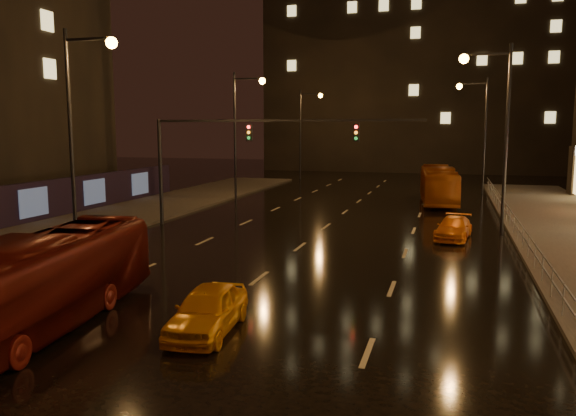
{
  "coord_description": "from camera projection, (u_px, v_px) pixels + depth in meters",
  "views": [
    {
      "loc": [
        6.85,
        -9.64,
        5.64
      ],
      "look_at": [
        0.65,
        11.73,
        2.5
      ],
      "focal_mm": 35.0,
      "sensor_mm": 36.0,
      "label": 1
    }
  ],
  "objects": [
    {
      "name": "sidewalk_left",
      "position": [
        50.0,
        234.0,
        29.83
      ],
      "size": [
        7.0,
        70.0,
        0.15
      ],
      "primitive_type": "cube",
      "color": "#38332D",
      "rests_on": "ground"
    },
    {
      "name": "taxi_far",
      "position": [
        454.0,
        228.0,
        29.0
      ],
      "size": [
        2.09,
        4.07,
        1.13
      ],
      "primitive_type": "imported",
      "rotation": [
        0.0,
        0.0,
        -0.13
      ],
      "color": "orange",
      "rests_on": "ground"
    },
    {
      "name": "building_distant",
      "position": [
        434.0,
        38.0,
        76.7
      ],
      "size": [
        44.0,
        16.0,
        36.0
      ],
      "primitive_type": "cube",
      "color": "black",
      "rests_on": "ground"
    },
    {
      "name": "ground",
      "position": [
        319.0,
        232.0,
        30.87
      ],
      "size": [
        140.0,
        140.0,
        0.0
      ],
      "primitive_type": "plane",
      "color": "black",
      "rests_on": "ground"
    },
    {
      "name": "streetlight_right",
      "position": [
        570.0,
        86.0,
        10.39
      ],
      "size": [
        2.64,
        0.5,
        10.0
      ],
      "color": "black",
      "rests_on": "ground"
    },
    {
      "name": "bus_red",
      "position": [
        41.0,
        282.0,
        15.78
      ],
      "size": [
        3.43,
        9.98,
        2.72
      ],
      "primitive_type": "imported",
      "rotation": [
        0.0,
        0.0,
        0.12
      ],
      "color": "#5C120D",
      "rests_on": "ground"
    },
    {
      "name": "bus_curb",
      "position": [
        438.0,
        185.0,
        42.89
      ],
      "size": [
        3.19,
        10.28,
        2.82
      ],
      "primitive_type": "imported",
      "rotation": [
        0.0,
        0.0,
        0.08
      ],
      "color": "#9B430F",
      "rests_on": "ground"
    },
    {
      "name": "taxi_near",
      "position": [
        208.0,
        310.0,
        15.61
      ],
      "size": [
        1.85,
        3.94,
        1.3
      ],
      "primitive_type": "imported",
      "rotation": [
        0.0,
        0.0,
        0.08
      ],
      "color": "orange",
      "rests_on": "ground"
    },
    {
      "name": "traffic_signal",
      "position": [
        232.0,
        145.0,
        31.6
      ],
      "size": [
        15.31,
        0.32,
        6.2
      ],
      "color": "black",
      "rests_on": "ground"
    },
    {
      "name": "railing_right",
      "position": [
        523.0,
        232.0,
        26.03
      ],
      "size": [
        0.05,
        56.0,
        1.0
      ],
      "color": "#99999E",
      "rests_on": "sidewalk_right"
    }
  ]
}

